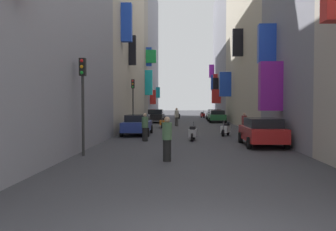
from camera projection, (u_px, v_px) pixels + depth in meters
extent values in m
plane|color=#38383D|center=(187.00, 125.00, 35.47)|extent=(140.00, 140.00, 0.00)
cube|color=#B2A899|center=(101.00, 15.00, 32.87)|extent=(6.00, 18.65, 20.82)
cube|color=blue|center=(127.00, 23.00, 26.74)|extent=(0.79, 0.59, 2.86)
cube|color=black|center=(132.00, 50.00, 30.38)|extent=(0.61, 0.41, 2.50)
cube|color=gray|center=(122.00, 50.00, 44.41)|extent=(6.00, 4.35, 17.61)
cube|color=green|center=(151.00, 57.00, 44.08)|extent=(1.26, 0.56, 1.60)
cube|color=#19B2BF|center=(149.00, 83.00, 43.14)|extent=(0.90, 0.47, 3.00)
cube|color=blue|center=(149.00, 57.00, 44.20)|extent=(0.69, 0.40, 2.31)
cube|color=white|center=(149.00, 81.00, 44.85)|extent=(0.72, 0.46, 2.51)
cube|color=gray|center=(135.00, 52.00, 55.97)|extent=(6.00, 18.92, 20.47)
cube|color=red|center=(153.00, 97.00, 49.69)|extent=(0.77, 0.48, 1.99)
cube|color=#19B2BF|center=(158.00, 93.00, 59.86)|extent=(0.66, 0.37, 1.78)
cube|color=purple|center=(270.00, 86.00, 19.28)|extent=(1.20, 0.64, 2.64)
cube|color=blue|center=(267.00, 44.00, 20.64)|extent=(0.98, 0.54, 2.23)
cube|color=#BCB29E|center=(270.00, 39.00, 34.40)|extent=(6.00, 20.73, 16.91)
cube|color=black|center=(238.00, 43.00, 32.04)|extent=(0.92, 0.44, 2.45)
cube|color=blue|center=(225.00, 84.00, 40.09)|extent=(1.29, 0.59, 2.74)
cube|color=gray|center=(238.00, 53.00, 54.71)|extent=(6.00, 20.04, 19.72)
cube|color=blue|center=(213.00, 83.00, 58.94)|extent=(0.83, 0.48, 2.54)
cube|color=red|center=(216.00, 96.00, 51.38)|extent=(1.28, 0.50, 2.02)
cube|color=black|center=(216.00, 84.00, 54.67)|extent=(0.84, 0.37, 2.00)
cube|color=red|center=(215.00, 79.00, 56.31)|extent=(0.66, 0.52, 1.45)
cube|color=purple|center=(212.00, 71.00, 62.84)|extent=(0.87, 0.53, 2.29)
cube|color=navy|center=(137.00, 126.00, 25.11)|extent=(1.75, 4.20, 0.65)
cube|color=black|center=(138.00, 118.00, 25.30)|extent=(1.54, 2.35, 0.46)
cylinder|color=black|center=(148.00, 132.00, 23.70)|extent=(0.18, 0.60, 0.60)
cylinder|color=black|center=(122.00, 132.00, 23.78)|extent=(0.18, 0.60, 0.60)
cylinder|color=black|center=(151.00, 129.00, 26.47)|extent=(0.18, 0.60, 0.60)
cylinder|color=black|center=(128.00, 129.00, 26.55)|extent=(0.18, 0.60, 0.60)
cube|color=#236638|center=(217.00, 117.00, 41.63)|extent=(1.78, 4.33, 0.62)
cube|color=black|center=(217.00, 112.00, 41.39)|extent=(1.57, 2.42, 0.48)
cylinder|color=black|center=(208.00, 119.00, 43.11)|extent=(0.18, 0.60, 0.60)
cylinder|color=black|center=(223.00, 119.00, 43.03)|extent=(0.18, 0.60, 0.60)
cylinder|color=black|center=(210.00, 120.00, 40.26)|extent=(0.18, 0.60, 0.60)
cylinder|color=black|center=(226.00, 120.00, 40.18)|extent=(0.18, 0.60, 0.60)
cube|color=black|center=(156.00, 117.00, 40.74)|extent=(1.82, 3.97, 0.66)
cube|color=black|center=(156.00, 112.00, 40.92)|extent=(1.60, 2.22, 0.55)
cylinder|color=black|center=(163.00, 120.00, 39.41)|extent=(0.18, 0.60, 0.60)
cylinder|color=black|center=(146.00, 120.00, 39.49)|extent=(0.18, 0.60, 0.60)
cylinder|color=black|center=(164.00, 119.00, 42.02)|extent=(0.18, 0.60, 0.60)
cylinder|color=black|center=(149.00, 119.00, 42.10)|extent=(0.18, 0.60, 0.60)
cube|color=white|center=(214.00, 115.00, 46.85)|extent=(1.79, 4.05, 0.57)
cube|color=black|center=(214.00, 111.00, 46.63)|extent=(1.58, 2.27, 0.53)
cylinder|color=black|center=(207.00, 117.00, 48.24)|extent=(0.18, 0.60, 0.60)
cylinder|color=black|center=(220.00, 117.00, 48.16)|extent=(0.18, 0.60, 0.60)
cylinder|color=black|center=(208.00, 118.00, 45.57)|extent=(0.18, 0.60, 0.60)
cylinder|color=black|center=(222.00, 118.00, 45.49)|extent=(0.18, 0.60, 0.60)
cube|color=#B21E1E|center=(262.00, 134.00, 18.72)|extent=(1.83, 4.07, 0.69)
cube|color=black|center=(263.00, 123.00, 18.49)|extent=(1.61, 2.28, 0.48)
cylinder|color=black|center=(240.00, 138.00, 20.11)|extent=(0.18, 0.60, 0.60)
cylinder|color=black|center=(273.00, 138.00, 20.03)|extent=(0.18, 0.60, 0.60)
cylinder|color=black|center=(249.00, 143.00, 17.43)|extent=(0.18, 0.60, 0.60)
cylinder|color=black|center=(287.00, 143.00, 17.35)|extent=(0.18, 0.60, 0.60)
cube|color=#ADADB2|center=(193.00, 133.00, 21.43)|extent=(0.56, 1.10, 0.45)
cube|color=black|center=(193.00, 128.00, 21.22)|extent=(0.38, 0.59, 0.16)
cylinder|color=#4C4C51|center=(194.00, 127.00, 21.93)|extent=(0.09, 0.28, 0.68)
cylinder|color=black|center=(194.00, 135.00, 22.08)|extent=(0.15, 0.49, 0.48)
cylinder|color=black|center=(192.00, 137.00, 20.78)|extent=(0.15, 0.49, 0.48)
cube|color=orange|center=(162.00, 123.00, 32.36)|extent=(0.44, 1.18, 0.45)
cube|color=black|center=(163.00, 119.00, 32.57)|extent=(0.32, 0.56, 0.16)
cylinder|color=#4C4C51|center=(162.00, 119.00, 31.76)|extent=(0.06, 0.27, 0.68)
cylinder|color=black|center=(162.00, 126.00, 31.64)|extent=(0.10, 0.48, 0.48)
cylinder|color=black|center=(163.00, 125.00, 33.10)|extent=(0.10, 0.48, 0.48)
cube|color=silver|center=(225.00, 129.00, 24.42)|extent=(0.79, 1.16, 0.45)
cube|color=black|center=(226.00, 124.00, 24.60)|extent=(0.50, 0.64, 0.16)
cylinder|color=#4C4C51|center=(224.00, 125.00, 23.92)|extent=(0.15, 0.28, 0.68)
cylinder|color=black|center=(223.00, 133.00, 23.81)|extent=(0.26, 0.48, 0.48)
cylinder|color=black|center=(228.00, 132.00, 25.05)|extent=(0.26, 0.48, 0.48)
cube|color=black|center=(177.00, 115.00, 50.77)|extent=(0.80, 1.28, 0.45)
cube|color=black|center=(177.00, 113.00, 50.97)|extent=(0.48, 0.63, 0.16)
cylinder|color=#4C4C51|center=(179.00, 113.00, 50.18)|extent=(0.14, 0.28, 0.68)
cylinder|color=black|center=(179.00, 117.00, 50.05)|extent=(0.25, 0.49, 0.48)
cylinder|color=black|center=(176.00, 117.00, 51.50)|extent=(0.25, 0.49, 0.48)
cube|color=red|center=(203.00, 115.00, 52.80)|extent=(0.67, 1.13, 0.45)
cube|color=black|center=(202.00, 113.00, 52.98)|extent=(0.44, 0.62, 0.16)
cylinder|color=#4C4C51|center=(204.00, 113.00, 52.27)|extent=(0.12, 0.28, 0.68)
cylinder|color=black|center=(204.00, 117.00, 52.16)|extent=(0.21, 0.49, 0.48)
cylinder|color=black|center=(201.00, 116.00, 53.45)|extent=(0.21, 0.49, 0.48)
cylinder|color=#323232|center=(177.00, 122.00, 34.66)|extent=(0.44, 0.44, 0.85)
cylinder|color=#B2AD9E|center=(177.00, 114.00, 34.63)|extent=(0.53, 0.53, 0.68)
sphere|color=tan|center=(177.00, 109.00, 34.61)|extent=(0.23, 0.23, 0.23)
cylinder|color=black|center=(244.00, 129.00, 25.24)|extent=(0.42, 0.42, 0.76)
cylinder|color=maroon|center=(244.00, 120.00, 25.22)|extent=(0.50, 0.50, 0.60)
sphere|color=tan|center=(244.00, 114.00, 25.20)|extent=(0.21, 0.21, 0.21)
cylinder|color=black|center=(167.00, 151.00, 13.79)|extent=(0.42, 0.42, 0.84)
cylinder|color=#4C724C|center=(167.00, 131.00, 13.76)|extent=(0.50, 0.50, 0.67)
sphere|color=tan|center=(167.00, 120.00, 13.74)|extent=(0.23, 0.23, 0.23)
cylinder|color=black|center=(145.00, 134.00, 20.99)|extent=(0.42, 0.42, 0.80)
cylinder|color=#4C724C|center=(145.00, 122.00, 20.96)|extent=(0.50, 0.50, 0.64)
sphere|color=tan|center=(145.00, 115.00, 20.95)|extent=(0.22, 0.22, 0.22)
cylinder|color=#2D2D2D|center=(133.00, 109.00, 30.02)|extent=(0.12, 0.12, 3.48)
cube|color=black|center=(133.00, 84.00, 29.95)|extent=(0.26, 0.26, 0.75)
sphere|color=red|center=(133.00, 81.00, 29.80)|extent=(0.14, 0.14, 0.14)
sphere|color=orange|center=(133.00, 84.00, 29.81)|extent=(0.14, 0.14, 0.14)
sphere|color=green|center=(133.00, 87.00, 29.82)|extent=(0.14, 0.14, 0.14)
cylinder|color=#2D2D2D|center=(83.00, 116.00, 15.16)|extent=(0.12, 0.12, 3.41)
cube|color=black|center=(83.00, 67.00, 15.09)|extent=(0.26, 0.26, 0.75)
sphere|color=red|center=(82.00, 61.00, 14.94)|extent=(0.14, 0.14, 0.14)
sphere|color=orange|center=(82.00, 67.00, 14.95)|extent=(0.14, 0.14, 0.14)
sphere|color=green|center=(82.00, 73.00, 14.95)|extent=(0.14, 0.14, 0.14)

